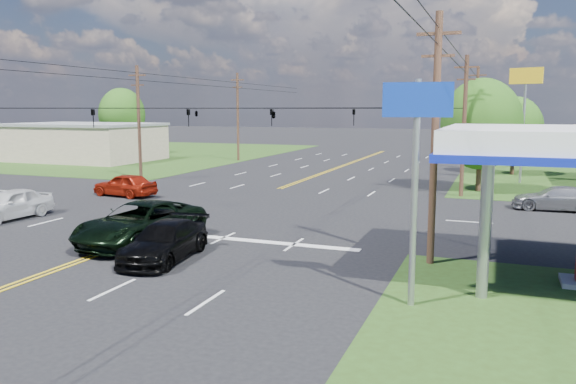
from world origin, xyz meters
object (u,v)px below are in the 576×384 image
at_px(pole_se, 435,137).
at_px(pole_left_far, 238,116).
at_px(pole_nw, 139,121).
at_px(pole_ne, 464,124).
at_px(pickup_white, 9,204).
at_px(tree_right_a, 481,124).
at_px(pickup_dkgreen, 141,223).
at_px(tree_far_l, 122,114).
at_px(pole_right_far, 476,117).
at_px(suv_black, 165,241).
at_px(tree_right_b, 514,128).
at_px(retail_nw, 84,143).
at_px(polesign_se, 416,134).

height_order(pole_se, pole_left_far, pole_left_far).
height_order(pole_nw, pole_ne, same).
relative_size(pole_nw, pickup_white, 1.94).
height_order(tree_right_a, pickup_dkgreen, tree_right_a).
distance_m(pole_left_far, pickup_white, 36.43).
relative_size(tree_right_a, pickup_white, 1.67).
xyz_separation_m(tree_right_a, pickup_dkgreen, (-13.50, -22.14, -3.95)).
xyz_separation_m(pole_ne, pickup_dkgreen, (-12.50, -19.14, -3.99)).
bearing_deg(pickup_dkgreen, pole_ne, 62.44).
distance_m(tree_far_l, pickup_white, 46.11).
height_order(tree_far_l, pickup_white, tree_far_l).
relative_size(pole_nw, pole_ne, 1.00).
distance_m(pole_ne, pole_right_far, 19.00).
bearing_deg(suv_black, pole_ne, 58.66).
height_order(pole_nw, tree_right_b, pole_nw).
height_order(pole_se, pole_nw, same).
relative_size(retail_nw, tree_far_l, 1.83).
xyz_separation_m(tree_far_l, pickup_white, (22.51, -40.00, -4.36)).
bearing_deg(suv_black, tree_right_a, 59.49).
distance_m(pole_left_far, pole_right_far, 26.00).
height_order(pole_left_far, pickup_white, pole_left_far).
distance_m(tree_right_a, pickup_dkgreen, 26.23).
xyz_separation_m(tree_right_a, tree_right_b, (2.50, 12.00, -0.65)).
bearing_deg(suv_black, tree_far_l, 122.50).
height_order(pole_ne, tree_right_b, pole_ne).
distance_m(tree_right_a, tree_right_b, 12.27).
bearing_deg(pickup_dkgreen, pole_left_far, 115.08).
relative_size(pickup_dkgreen, suv_black, 1.30).
xyz_separation_m(pole_ne, polesign_se, (0.00, -23.00, 0.32)).
relative_size(pole_se, tree_right_b, 1.34).
height_order(tree_right_a, suv_black, tree_right_a).
bearing_deg(pole_left_far, pickup_dkgreen, -70.51).
relative_size(pole_nw, pole_right_far, 0.95).
bearing_deg(polesign_se, tree_right_a, 87.80).
bearing_deg(pickup_dkgreen, retail_nw, 139.09).
xyz_separation_m(tree_far_l, polesign_se, (45.00, -46.00, 0.04)).
relative_size(suv_black, polesign_se, 0.75).
relative_size(pickup_dkgreen, polesign_se, 0.97).
xyz_separation_m(pole_ne, pole_left_far, (-26.00, 19.00, 0.25)).
bearing_deg(tree_right_b, pole_se, -96.05).
bearing_deg(pickup_white, pole_se, 0.58).
bearing_deg(tree_right_a, pole_right_far, 93.58).
bearing_deg(pickup_white, pickup_dkgreen, -8.98).
height_order(pole_left_far, tree_right_b, pole_left_far).
distance_m(suv_black, polesign_se, 11.13).
distance_m(pole_se, pole_left_far, 45.22).
relative_size(suv_black, pickup_white, 1.05).
relative_size(pole_nw, tree_right_b, 1.34).
height_order(retail_nw, pole_nw, pole_nw).
height_order(pickup_dkgreen, polesign_se, polesign_se).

